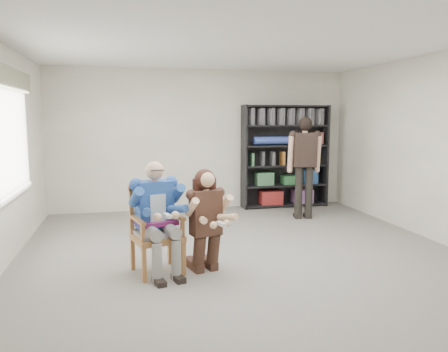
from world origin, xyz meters
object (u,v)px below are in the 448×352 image
object	(u,v)px
seated_man	(157,217)
bookshelf	(285,156)
kneeling_woman	(207,222)
standing_man	(304,169)
armchair	(157,230)

from	to	relation	value
seated_man	bookshelf	bearing A→B (deg)	34.74
kneeling_woman	seated_man	bearing A→B (deg)	153.35
bookshelf	standing_man	world-z (taller)	bookshelf
bookshelf	kneeling_woman	bearing A→B (deg)	-123.18
armchair	seated_man	xyz separation A→B (m)	(0.00, 0.00, 0.16)
kneeling_woman	bookshelf	xyz separation A→B (m)	(2.30, 3.51, 0.43)
armchair	seated_man	world-z (taller)	seated_man
bookshelf	standing_man	bearing A→B (deg)	-92.51
kneeling_woman	bookshelf	world-z (taller)	bookshelf
bookshelf	seated_man	bearing A→B (deg)	-130.30
seated_man	kneeling_woman	xyz separation A→B (m)	(0.58, -0.12, -0.06)
armchair	standing_man	distance (m)	3.65
seated_man	standing_man	world-z (taller)	standing_man
seated_man	armchair	bearing A→B (deg)	0.00
seated_man	bookshelf	xyz separation A→B (m)	(2.88, 3.39, 0.37)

